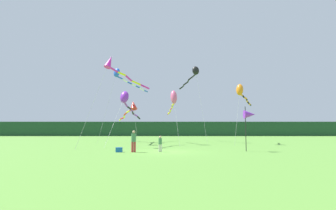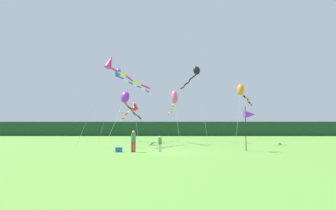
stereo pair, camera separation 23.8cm
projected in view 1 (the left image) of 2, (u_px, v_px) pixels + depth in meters
The scene contains 13 objects.
ground_plane at pixel (168, 152), 21.43m from camera, with size 120.00×120.00×0.00m, color #5B9338.
distant_treeline at pixel (168, 129), 66.41m from camera, with size 108.00×2.02×3.50m, color #1E4228.
person_adult at pixel (134, 140), 21.10m from camera, with size 0.37×0.37×1.70m.
person_child at pixel (161, 143), 21.37m from camera, with size 0.28×0.28×1.26m.
cooler_box at pixel (120, 150), 21.07m from camera, with size 0.50×0.35×0.37m, color #1959B2.
banner_flag_pole at pixel (250, 115), 22.08m from camera, with size 0.90×0.70×3.67m.
kite_red at pixel (132, 107), 36.75m from camera, with size 3.86×7.88×5.73m.
kite_rainbow at pixel (174, 99), 32.06m from camera, with size 1.33×8.15×6.48m.
kite_black at pixel (194, 73), 37.60m from camera, with size 3.06×9.59×10.49m.
kite_purple at pixel (126, 100), 31.97m from camera, with size 2.33×11.62×6.43m.
kite_orange at pixel (241, 92), 32.44m from camera, with size 3.78×5.88×7.26m.
kite_blue at pixel (121, 76), 37.62m from camera, with size 5.71×8.31×10.23m.
kite_magenta at pixel (115, 66), 28.25m from camera, with size 6.11×7.97×9.49m.
Camera 1 is at (0.04, -21.67, 1.87)m, focal length 28.69 mm.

